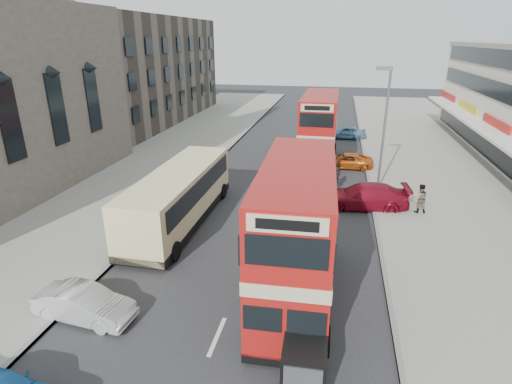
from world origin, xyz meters
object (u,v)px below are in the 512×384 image
Objects in this scene: bus_second at (319,129)px; coach at (179,195)px; car_right_a at (364,196)px; pedestrian_near at (420,198)px; bus_main at (296,234)px; street_lamp at (384,121)px; car_right_b at (346,161)px; cyclist at (334,181)px; car_left_front at (84,304)px; car_right_c at (346,132)px.

bus_second reaches higher than coach.
pedestrian_near reaches higher than car_right_a.
coach is 11.04m from car_right_a.
bus_main is 0.91× the size of coach.
coach is at bearing -146.63° from street_lamp.
bus_main is 2.33× the size of car_right_b.
street_lamp is 13.86m from bus_main.
street_lamp is at bearing 33.65° from coach.
cyclist is at bearing -163.32° from street_lamp.
coach is at bearing 3.11° from car_left_front.
pedestrian_near is (13.29, 3.76, -0.62)m from coach.
car_right_c is at bearing -84.23° from pedestrian_near.
street_lamp is at bearing -30.20° from car_left_front.
street_lamp is at bearing 21.80° from car_right_b.
car_right_c reaches higher than car_left_front.
cyclist reaches higher than pedestrian_near.
bus_main reaches higher than car_right_b.
bus_second is 2.50× the size of car_right_c.
coach is 24.21m from car_right_c.
street_lamp is at bearing -109.56° from bus_main.
car_left_front is (-11.57, -16.00, -4.16)m from street_lamp.
bus_second is 9.73m from car_right_a.
coach is 2.71× the size of car_right_c.
pedestrian_near is (6.27, 9.46, -1.76)m from bus_main.
street_lamp is 6.78m from car_right_b.
street_lamp is 15.67m from car_right_c.
street_lamp is at bearing -66.29° from pedestrian_near.
cyclist reaches higher than car_right_a.
cyclist is at bearing -98.06° from bus_main.
coach reaches higher than car_right_c.
coach is 15.35m from car_right_b.
car_right_a reaches higher than car_left_front.
street_lamp reaches higher than cyclist.
car_right_a is at bearing 6.54° from car_right_b.
bus_second is at bearing 127.08° from street_lamp.
street_lamp is at bearing 127.45° from bus_second.
bus_main is 18.79m from bus_second.
street_lamp reaches higher than bus_main.
bus_second is at bearing -17.31° from car_right_c.
bus_main is 0.99× the size of bus_second.
bus_main reaches higher than cyclist.
car_right_c is 2.22× the size of pedestrian_near.
car_right_c is at bearing -103.97° from bus_second.
cyclist is (1.32, 12.22, -2.04)m from bus_main.
bus_second is (-0.16, 18.79, 0.05)m from bus_main.
pedestrian_near is 0.83× the size of cyclist.
street_lamp is 2.07× the size of car_right_c.
bus_second is 4.63× the size of cyclist.
car_left_front is at bearing -92.28° from coach.
car_left_front is 0.91× the size of car_right_b.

